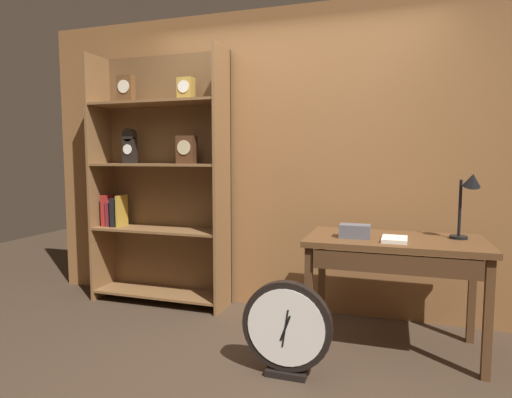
{
  "coord_description": "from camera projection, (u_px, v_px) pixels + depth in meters",
  "views": [
    {
      "loc": [
        0.85,
        -2.23,
        1.33
      ],
      "look_at": [
        -0.11,
        0.73,
        1.03
      ],
      "focal_mm": 29.93,
      "sensor_mm": 36.0,
      "label": 1
    }
  ],
  "objects": [
    {
      "name": "ground_plane",
      "position": [
        235.0,
        385.0,
        2.5
      ],
      "size": [
        10.0,
        10.0,
        0.0
      ],
      "primitive_type": "plane",
      "color": "#3D2D21"
    },
    {
      "name": "back_wood_panel",
      "position": [
        291.0,
        161.0,
        3.69
      ],
      "size": [
        4.8,
        0.05,
        2.6
      ],
      "primitive_type": "cube",
      "color": "brown",
      "rests_on": "ground"
    },
    {
      "name": "open_repair_manual",
      "position": [
        395.0,
        239.0,
        2.81
      ],
      "size": [
        0.17,
        0.23,
        0.02
      ],
      "primitive_type": "cube",
      "rotation": [
        0.0,
        0.0,
        -0.04
      ],
      "color": "silver",
      "rests_on": "workbench"
    },
    {
      "name": "workbench",
      "position": [
        394.0,
        253.0,
        2.9
      ],
      "size": [
        1.18,
        0.65,
        0.78
      ],
      "color": "brown",
      "rests_on": "ground"
    },
    {
      "name": "bookshelf",
      "position": [
        159.0,
        181.0,
        3.89
      ],
      "size": [
        1.27,
        0.36,
        2.27
      ],
      "color": "brown",
      "rests_on": "ground"
    },
    {
      "name": "round_clock_large",
      "position": [
        287.0,
        329.0,
        2.58
      ],
      "size": [
        0.55,
        0.11,
        0.59
      ],
      "color": "black",
      "rests_on": "ground"
    },
    {
      "name": "desk_lamp",
      "position": [
        468.0,
        194.0,
        2.82
      ],
      "size": [
        0.18,
        0.18,
        0.46
      ],
      "color": "black",
      "rests_on": "workbench"
    },
    {
      "name": "toolbox_small",
      "position": [
        355.0,
        231.0,
        2.92
      ],
      "size": [
        0.21,
        0.12,
        0.09
      ],
      "primitive_type": "cube",
      "color": "#595960",
      "rests_on": "workbench"
    }
  ]
}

